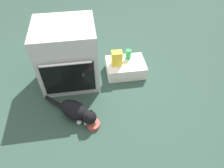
{
  "coord_description": "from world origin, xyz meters",
  "views": [
    {
      "loc": [
        0.14,
        -1.38,
        1.75
      ],
      "look_at": [
        0.35,
        0.04,
        0.25
      ],
      "focal_mm": 32.52,
      "sensor_mm": 36.0,
      "label": 1
    }
  ],
  "objects_px": {
    "cat": "(77,111)",
    "snack_bag": "(117,58)",
    "oven": "(68,55)",
    "pantry_cabinet": "(126,67)",
    "food_bowl": "(93,124)",
    "soda_can": "(128,54)"
  },
  "relations": [
    {
      "from": "cat",
      "to": "snack_bag",
      "type": "relative_size",
      "value": 2.96
    },
    {
      "from": "oven",
      "to": "pantry_cabinet",
      "type": "distance_m",
      "value": 0.72
    },
    {
      "from": "cat",
      "to": "pantry_cabinet",
      "type": "bearing_deg",
      "value": 83.59
    },
    {
      "from": "food_bowl",
      "to": "cat",
      "type": "distance_m",
      "value": 0.21
    },
    {
      "from": "pantry_cabinet",
      "to": "oven",
      "type": "bearing_deg",
      "value": -178.74
    },
    {
      "from": "pantry_cabinet",
      "to": "soda_can",
      "type": "xyz_separation_m",
      "value": [
        0.04,
        0.08,
        0.14
      ]
    },
    {
      "from": "oven",
      "to": "snack_bag",
      "type": "relative_size",
      "value": 4.01
    },
    {
      "from": "oven",
      "to": "food_bowl",
      "type": "relative_size",
      "value": 5.58
    },
    {
      "from": "food_bowl",
      "to": "cat",
      "type": "relative_size",
      "value": 0.24
    },
    {
      "from": "food_bowl",
      "to": "cat",
      "type": "height_order",
      "value": "cat"
    },
    {
      "from": "food_bowl",
      "to": "soda_can",
      "type": "height_order",
      "value": "soda_can"
    },
    {
      "from": "food_bowl",
      "to": "snack_bag",
      "type": "distance_m",
      "value": 0.82
    },
    {
      "from": "snack_bag",
      "to": "oven",
      "type": "bearing_deg",
      "value": -179.86
    },
    {
      "from": "oven",
      "to": "cat",
      "type": "xyz_separation_m",
      "value": [
        0.05,
        -0.59,
        -0.25
      ]
    },
    {
      "from": "oven",
      "to": "cat",
      "type": "bearing_deg",
      "value": -85.2
    },
    {
      "from": "snack_bag",
      "to": "soda_can",
      "type": "height_order",
      "value": "snack_bag"
    },
    {
      "from": "food_bowl",
      "to": "soda_can",
      "type": "relative_size",
      "value": 1.08
    },
    {
      "from": "pantry_cabinet",
      "to": "soda_can",
      "type": "height_order",
      "value": "soda_can"
    },
    {
      "from": "pantry_cabinet",
      "to": "snack_bag",
      "type": "xyz_separation_m",
      "value": [
        -0.11,
        -0.01,
        0.17
      ]
    },
    {
      "from": "pantry_cabinet",
      "to": "snack_bag",
      "type": "distance_m",
      "value": 0.21
    },
    {
      "from": "food_bowl",
      "to": "soda_can",
      "type": "xyz_separation_m",
      "value": [
        0.5,
        0.8,
        0.19
      ]
    },
    {
      "from": "cat",
      "to": "snack_bag",
      "type": "height_order",
      "value": "snack_bag"
    }
  ]
}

